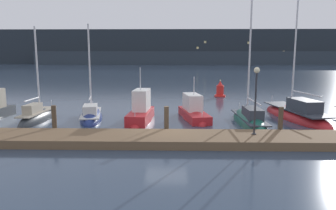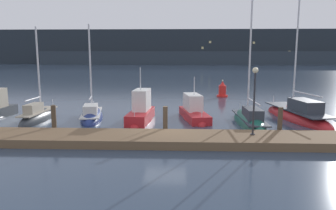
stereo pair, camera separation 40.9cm
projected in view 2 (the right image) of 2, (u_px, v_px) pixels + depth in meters
ground_plane at (165, 136)px, 19.37m from camera, size 400.00×400.00×0.00m
dock at (164, 139)px, 17.85m from camera, size 34.63×2.80×0.45m
mooring_pile_1 at (54, 120)px, 19.65m from camera, size 0.28×0.28×1.76m
mooring_pile_2 at (165, 121)px, 19.37m from camera, size 0.28×0.28×1.74m
mooring_pile_3 at (280, 122)px, 19.09m from camera, size 0.28×0.28×1.73m
sailboat_berth_2 at (38, 119)px, 23.43m from camera, size 1.45×5.21×7.47m
sailboat_berth_3 at (92, 118)px, 24.13m from camera, size 2.60×5.67×7.69m
motorboat_berth_4 at (141, 115)px, 23.40m from camera, size 1.83×4.87×4.38m
motorboat_berth_5 at (194, 115)px, 24.16m from camera, size 2.49×5.49×3.79m
sailboat_berth_6 at (249, 123)px, 22.41m from camera, size 1.83×6.83×10.17m
sailboat_berth_7 at (297, 117)px, 24.12m from camera, size 3.68×8.53×11.47m
channel_buoy at (222, 90)px, 35.76m from camera, size 1.21×1.21×1.85m
dock_lamppost at (255, 90)px, 17.43m from camera, size 0.32×0.32×3.67m
hillside_backdrop at (187, 48)px, 126.77m from camera, size 240.00×23.00×12.73m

